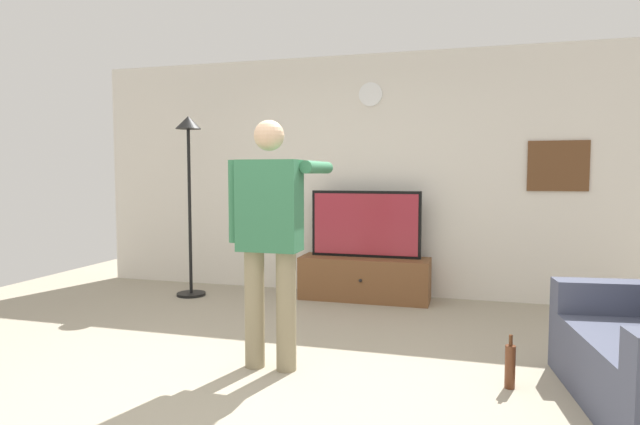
% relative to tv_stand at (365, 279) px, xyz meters
% --- Properties ---
extents(ground_plane, '(8.40, 8.40, 0.00)m').
position_rel_tv_stand_xyz_m(ground_plane, '(-0.16, -2.60, -0.23)').
color(ground_plane, '#9E937F').
extents(back_wall, '(6.40, 0.10, 2.70)m').
position_rel_tv_stand_xyz_m(back_wall, '(-0.16, 0.35, 1.12)').
color(back_wall, silver).
rests_on(back_wall, ground_plane).
extents(tv_stand, '(1.40, 0.47, 0.46)m').
position_rel_tv_stand_xyz_m(tv_stand, '(0.00, 0.00, 0.00)').
color(tv_stand, brown).
rests_on(tv_stand, ground_plane).
extents(television, '(1.20, 0.07, 0.72)m').
position_rel_tv_stand_xyz_m(television, '(-0.00, 0.05, 0.59)').
color(television, black).
rests_on(television, tv_stand).
extents(wall_clock, '(0.26, 0.03, 0.26)m').
position_rel_tv_stand_xyz_m(wall_clock, '(-0.00, 0.29, 2.02)').
color(wall_clock, white).
extents(framed_picture, '(0.59, 0.04, 0.52)m').
position_rel_tv_stand_xyz_m(framed_picture, '(1.95, 0.30, 1.22)').
color(framed_picture, brown).
extents(floor_lamp, '(0.32, 0.32, 2.00)m').
position_rel_tv_stand_xyz_m(floor_lamp, '(-1.92, -0.34, 1.20)').
color(floor_lamp, black).
rests_on(floor_lamp, ground_plane).
extents(person_standing_nearer_lamp, '(0.61, 0.78, 1.74)m').
position_rel_tv_stand_xyz_m(person_standing_nearer_lamp, '(-0.25, -2.18, 0.76)').
color(person_standing_nearer_lamp, gray).
rests_on(person_standing_nearer_lamp, ground_plane).
extents(beverage_bottle, '(0.07, 0.07, 0.35)m').
position_rel_tv_stand_xyz_m(beverage_bottle, '(1.35, -2.10, -0.09)').
color(beverage_bottle, '#592D19').
rests_on(beverage_bottle, ground_plane).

